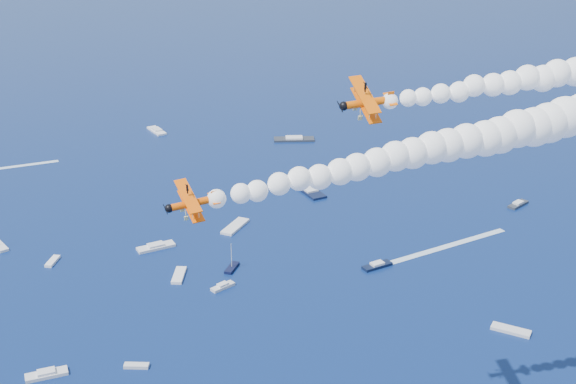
{
  "coord_description": "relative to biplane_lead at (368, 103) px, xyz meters",
  "views": [
    {
      "loc": [
        -8.74,
        -74.99,
        91.75
      ],
      "look_at": [
        -3.76,
        17.57,
        52.4
      ],
      "focal_mm": 48.49,
      "sensor_mm": 36.0,
      "label": 1
    }
  ],
  "objects": [
    {
      "name": "biplane_trail",
      "position": [
        -23.18,
        -20.34,
        -5.68
      ],
      "size": [
        8.27,
        9.43,
        6.0
      ],
      "primitive_type": null,
      "rotation": [
        -0.2,
        0.07,
        3.46
      ],
      "color": "#FF5A05"
    },
    {
      "name": "spectator_boats",
      "position": [
        -10.02,
        86.77,
        -60.88
      ],
      "size": [
        231.19,
        173.13,
        0.7
      ],
      "color": "black",
      "rests_on": "ground"
    },
    {
      "name": "smoke_trail_trail",
      "position": [
        4.34,
        -11.18,
        -3.48
      ],
      "size": [
        59.43,
        38.59,
        10.27
      ],
      "primitive_type": null,
      "rotation": [
        0.0,
        0.0,
        3.46
      ],
      "color": "white"
    },
    {
      "name": "biplane_lead",
      "position": [
        0.0,
        0.0,
        0.0
      ],
      "size": [
        9.57,
        11.51,
        8.57
      ],
      "primitive_type": null,
      "rotation": [
        -0.34,
        0.07,
        3.33
      ],
      "color": "#F25C05"
    },
    {
      "name": "boat_wakes",
      "position": [
        -31.62,
        106.24,
        -61.2
      ],
      "size": [
        168.55,
        79.16,
        0.04
      ],
      "color": "white",
      "rests_on": "ground"
    },
    {
      "name": "smoke_trail_lead",
      "position": [
        28.5,
        5.36,
        2.2
      ],
      "size": [
        58.86,
        25.74,
        10.27
      ],
      "primitive_type": null,
      "rotation": [
        0.0,
        0.0,
        3.33
      ],
      "color": "white"
    }
  ]
}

